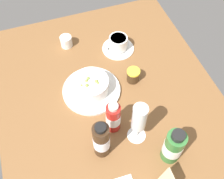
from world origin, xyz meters
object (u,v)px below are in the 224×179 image
Objects in this scene: sauce_bottle_green at (173,146)px; sauce_bottle_red at (113,118)px; creamer_jug at (66,41)px; porridge_bowl at (91,86)px; coffee_cup at (118,44)px; jam_jar at (133,75)px; sauce_bottle_brown at (101,140)px; wine_glass at (139,119)px.

sauce_bottle_red is at bearing -138.67° from sauce_bottle_green.
creamer_jug is at bearing -171.96° from sauce_bottle_red.
porridge_bowl is at bearing 7.04° from creamer_jug.
coffee_cup is at bearing 157.69° from sauce_bottle_red.
jam_jar is 22.66cm from sauce_bottle_red.
sauce_bottle_brown is 22.62cm from sauce_bottle_green.
porridge_bowl is at bearing -44.11° from coffee_cup.
porridge_bowl is at bearing -90.22° from jam_jar.
wine_glass is 1.27× the size of sauce_bottle_red.
creamer_jug is at bearing -172.96° from porridge_bowl.
porridge_bowl is at bearing -170.41° from sauce_bottle_red.
coffee_cup is at bearing 66.14° from creamer_jug.
creamer_jug is at bearing -165.66° from wine_glass.
porridge_bowl is 1.30× the size of sauce_bottle_brown.
coffee_cup is 0.80× the size of sauce_bottle_brown.
porridge_bowl reaches higher than jam_jar.
wine_glass is at bearing 14.34° from creamer_jug.
wine_glass is (50.14, 12.81, 9.10)cm from creamer_jug.
coffee_cup is at bearing 179.86° from sauce_bottle_green.
sauce_bottle_red reaches higher than creamer_jug.
sauce_bottle_red is at bearing 9.59° from porridge_bowl.
sauce_bottle_brown reaches higher than sauce_bottle_red.
coffee_cup is 0.75× the size of wine_glass.
sauce_bottle_green is (60.47, 20.52, 4.73)cm from creamer_jug.
sauce_bottle_red is (17.23, 2.91, 3.45)cm from porridge_bowl.
coffee_cup is at bearing 179.69° from jam_jar.
creamer_jug is 51.72cm from sauce_bottle_brown.
sauce_bottle_red is at bearing -39.80° from jam_jar.
creamer_jug is at bearing -142.79° from jam_jar.
sauce_bottle_green is at bearing 18.75° from creamer_jug.
sauce_bottle_brown is at bearing -26.24° from coffee_cup.
wine_glass is 13.57cm from sauce_bottle_brown.
coffee_cup is 51.52cm from sauce_bottle_green.
creamer_jug is at bearing -161.25° from sauce_bottle_green.
jam_jar is at bearing 89.78° from porridge_bowl.
sauce_bottle_red reaches higher than coffee_cup.
sauce_bottle_green is (33.40, -0.03, 4.46)cm from jam_jar.
sauce_bottle_green is at bearing 41.33° from sauce_bottle_red.
creamer_jug is 0.42× the size of sauce_bottle_red.
jam_jar is at bearing 161.45° from wine_glass.
sauce_bottle_brown is at bearing -0.22° from creamer_jug.
sauce_bottle_brown is 1.07× the size of sauce_bottle_green.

